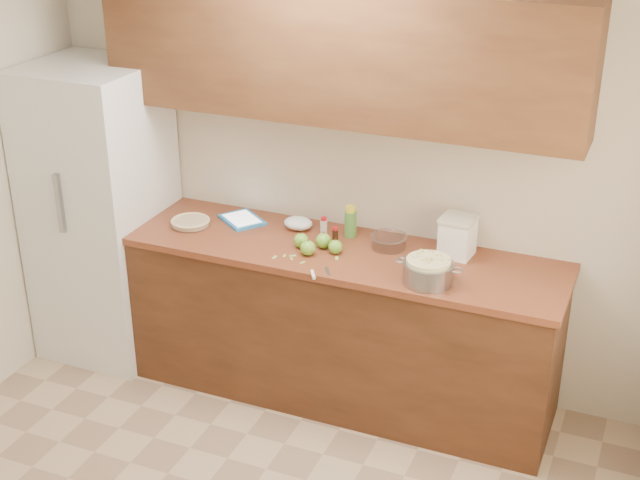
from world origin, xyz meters
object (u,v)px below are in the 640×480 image
at_px(flour_canister, 457,236).
at_px(pie, 190,222).
at_px(tablet, 242,220).
at_px(colander, 428,271).

bearing_deg(flour_canister, pie, -172.28).
xyz_separation_m(flour_canister, tablet, (-1.27, -0.04, -0.10)).
bearing_deg(pie, flour_canister, 7.72).
relative_size(pie, flour_canister, 1.06).
relative_size(pie, colander, 0.67).
xyz_separation_m(pie, flour_canister, (1.52, 0.21, 0.09)).
relative_size(colander, tablet, 1.08).
bearing_deg(tablet, pie, -108.91).
bearing_deg(colander, flour_canister, 81.74).
distance_m(pie, flour_canister, 1.53).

